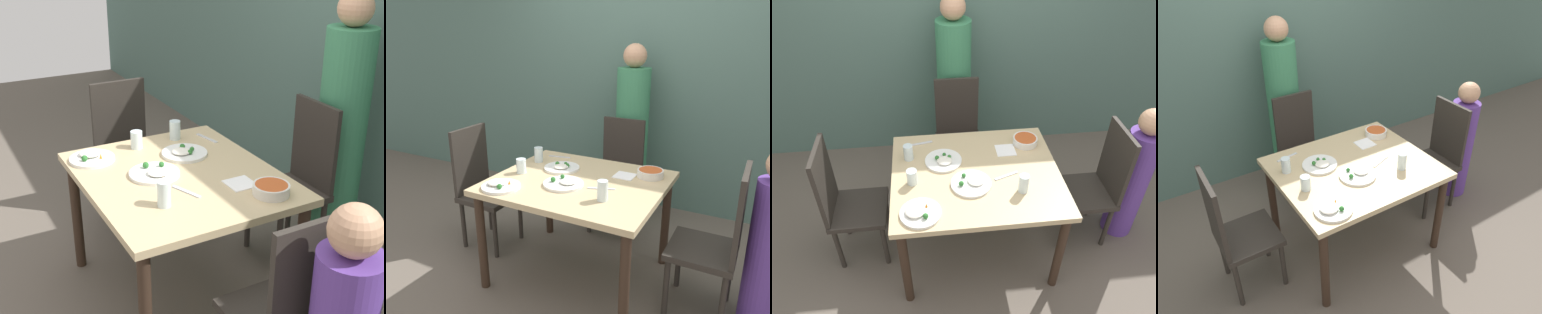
% 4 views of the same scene
% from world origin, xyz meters
% --- Properties ---
extents(ground_plane, '(10.00, 10.00, 0.00)m').
position_xyz_m(ground_plane, '(0.00, 0.00, 0.00)').
color(ground_plane, '#60564C').
extents(wall_back, '(10.00, 0.06, 2.70)m').
position_xyz_m(wall_back, '(0.00, 1.44, 1.35)').
color(wall_back, '#4C6B60').
rests_on(wall_back, ground_plane).
extents(dining_table, '(1.14, 0.98, 0.74)m').
position_xyz_m(dining_table, '(0.00, 0.00, 0.65)').
color(dining_table, tan).
rests_on(dining_table, ground_plane).
extents(chair_adult_spot, '(0.40, 0.40, 0.98)m').
position_xyz_m(chair_adult_spot, '(-0.04, 0.84, 0.52)').
color(chair_adult_spot, '#2D2823').
rests_on(chair_adult_spot, ground_plane).
extents(chair_child_spot, '(0.40, 0.40, 0.98)m').
position_xyz_m(chair_child_spot, '(0.92, 0.03, 0.52)').
color(chair_child_spot, '#2D2823').
rests_on(chair_child_spot, ground_plane).
extents(chair_empty_left, '(0.40, 0.40, 0.98)m').
position_xyz_m(chair_empty_left, '(-0.92, 0.06, 0.52)').
color(chair_empty_left, '#2D2823').
rests_on(chair_empty_left, ground_plane).
extents(person_adult, '(0.30, 0.30, 1.61)m').
position_xyz_m(person_adult, '(-0.04, 1.15, 0.76)').
color(person_adult, '#387F56').
rests_on(person_adult, ground_plane).
extents(person_child, '(0.24, 0.24, 1.13)m').
position_xyz_m(person_child, '(1.20, 0.03, 0.53)').
color(person_child, '#5B3893').
rests_on(person_child, ground_plane).
extents(bowl_curry, '(0.18, 0.18, 0.05)m').
position_xyz_m(bowl_curry, '(0.41, 0.29, 0.77)').
color(bowl_curry, silver).
rests_on(bowl_curry, dining_table).
extents(plate_rice_adult, '(0.27, 0.27, 0.05)m').
position_xyz_m(plate_rice_adult, '(-0.05, -0.12, 0.76)').
color(plate_rice_adult, white).
rests_on(plate_rice_adult, dining_table).
extents(plate_rice_child, '(0.26, 0.26, 0.05)m').
position_xyz_m(plate_rice_child, '(-0.21, 0.14, 0.76)').
color(plate_rice_child, white).
rests_on(plate_rice_child, dining_table).
extents(plate_noodles, '(0.25, 0.25, 0.05)m').
position_xyz_m(plate_noodles, '(-0.39, -0.35, 0.76)').
color(plate_noodles, white).
rests_on(plate_noodles, dining_table).
extents(glass_water_tall, '(0.07, 0.07, 0.12)m').
position_xyz_m(glass_water_tall, '(-0.45, 0.20, 0.80)').
color(glass_water_tall, silver).
rests_on(glass_water_tall, dining_table).
extents(glass_water_short, '(0.07, 0.07, 0.10)m').
position_xyz_m(glass_water_short, '(-0.43, -0.06, 0.80)').
color(glass_water_short, silver).
rests_on(glass_water_short, dining_table).
extents(glass_water_center, '(0.06, 0.06, 0.13)m').
position_xyz_m(glass_water_center, '(0.27, -0.22, 0.81)').
color(glass_water_center, silver).
rests_on(glass_water_center, dining_table).
extents(napkin_folded, '(0.14, 0.14, 0.01)m').
position_xyz_m(napkin_folded, '(0.25, 0.22, 0.75)').
color(napkin_folded, white).
rests_on(napkin_folded, dining_table).
extents(fork_steel, '(0.18, 0.05, 0.01)m').
position_xyz_m(fork_steel, '(-0.37, 0.38, 0.75)').
color(fork_steel, silver).
rests_on(fork_steel, dining_table).
extents(spoon_steel, '(0.18, 0.08, 0.01)m').
position_xyz_m(spoon_steel, '(0.20, -0.06, 0.75)').
color(spoon_steel, silver).
rests_on(spoon_steel, dining_table).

